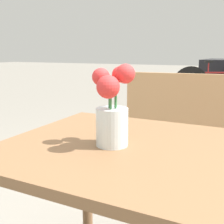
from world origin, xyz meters
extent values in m
cube|color=brown|center=(0.00, 0.00, 0.70)|extent=(0.96, 0.72, 0.03)
cylinder|color=brown|center=(-0.41, 0.30, 0.34)|extent=(0.05, 0.05, 0.68)
cylinder|color=silver|center=(-0.12, -0.03, 0.78)|extent=(0.10, 0.10, 0.12)
cylinder|color=silver|center=(-0.12, -0.03, 0.75)|extent=(0.09, 0.09, 0.07)
cylinder|color=#337038|center=(-0.10, -0.02, 0.83)|extent=(0.01, 0.01, 0.20)
sphere|color=red|center=(-0.07, -0.02, 0.95)|extent=(0.06, 0.06, 0.06)
cylinder|color=#337038|center=(-0.11, 0.00, 0.82)|extent=(0.01, 0.01, 0.20)
sphere|color=red|center=(-0.11, 0.03, 0.94)|extent=(0.05, 0.05, 0.05)
cylinder|color=#337038|center=(-0.13, -0.03, 0.82)|extent=(0.01, 0.01, 0.19)
sphere|color=red|center=(-0.16, -0.02, 0.93)|extent=(0.06, 0.06, 0.06)
cylinder|color=#337038|center=(-0.11, -0.04, 0.81)|extent=(0.01, 0.01, 0.16)
sphere|color=red|center=(-0.11, -0.07, 0.91)|extent=(0.07, 0.07, 0.07)
cube|color=tan|center=(-0.55, 1.46, 0.21)|extent=(0.08, 0.33, 0.43)
cube|color=tan|center=(-0.06, 2.61, 0.21)|extent=(0.33, 0.10, 0.43)
cylinder|color=black|center=(-0.72, 4.97, 0.36)|extent=(0.67, 0.32, 0.72)
cube|color=maroon|center=(-0.24, 5.18, 0.59)|extent=(0.87, 0.40, 0.03)
cylinder|color=maroon|center=(-0.41, 5.10, 0.70)|extent=(0.02, 0.02, 0.22)
cube|color=black|center=(-0.41, 5.10, 0.81)|extent=(0.17, 0.12, 0.04)
camera|label=1|loc=(0.25, -0.81, 1.01)|focal=45.00mm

